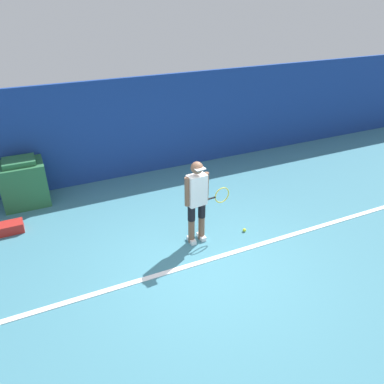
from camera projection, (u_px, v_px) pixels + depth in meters
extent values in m
plane|color=teal|center=(204.00, 266.00, 6.45)|extent=(24.00, 24.00, 0.00)
cube|color=navy|center=(130.00, 129.00, 9.13)|extent=(24.00, 0.10, 2.44)
cube|color=white|center=(202.00, 262.00, 6.54)|extent=(21.60, 0.10, 0.01)
cylinder|color=brown|center=(191.00, 231.00, 6.96)|extent=(0.12, 0.12, 0.49)
cylinder|color=black|center=(191.00, 213.00, 6.77)|extent=(0.14, 0.14, 0.30)
cube|color=white|center=(191.00, 240.00, 7.06)|extent=(0.10, 0.24, 0.08)
cylinder|color=brown|center=(201.00, 228.00, 7.06)|extent=(0.12, 0.12, 0.49)
cylinder|color=black|center=(202.00, 210.00, 6.87)|extent=(0.14, 0.14, 0.30)
cube|color=white|center=(201.00, 237.00, 7.16)|extent=(0.10, 0.24, 0.08)
cube|color=white|center=(197.00, 190.00, 6.61)|extent=(0.36, 0.23, 0.58)
sphere|color=brown|center=(197.00, 168.00, 6.41)|extent=(0.22, 0.22, 0.22)
cube|color=white|center=(200.00, 169.00, 6.32)|extent=(0.19, 0.14, 0.02)
cylinder|color=brown|center=(187.00, 192.00, 6.52)|extent=(0.09, 0.09, 0.55)
cylinder|color=brown|center=(206.00, 187.00, 6.69)|extent=(0.09, 0.09, 0.55)
cylinder|color=black|center=(211.00, 199.00, 6.87)|extent=(0.21, 0.05, 0.03)
torus|color=yellow|center=(222.00, 195.00, 6.98)|extent=(0.32, 0.05, 0.32)
sphere|color=#D1E533|center=(244.00, 230.00, 7.36)|extent=(0.07, 0.07, 0.07)
cube|color=#28663D|center=(24.00, 184.00, 8.14)|extent=(0.93, 0.75, 0.96)
cube|color=#28663D|center=(19.00, 161.00, 7.89)|extent=(0.65, 0.53, 0.10)
cube|color=#B2231E|center=(1.00, 230.00, 7.26)|extent=(0.82, 0.30, 0.20)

